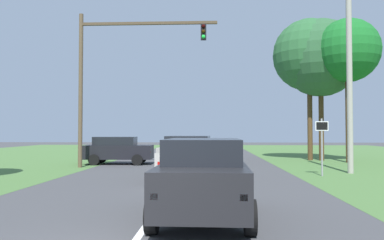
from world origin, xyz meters
The scene contains 10 objects.
ground_plane centered at (0.00, 9.54, 0.00)m, with size 120.00×120.00×0.00m, color #424244.
red_suv_near centered at (1.25, 3.20, 1.00)m, with size 2.27×4.45×1.89m.
pickup_truck_lead centered at (0.46, 11.12, 0.96)m, with size 2.52×5.46×1.88m.
traffic_light centered at (-4.18, 16.17, 5.87)m, with size 8.06×0.40×8.95m.
keep_moving_sign centered at (6.60, 12.35, 1.71)m, with size 0.60×0.09×2.68m.
oak_tree_right centered at (9.40, 22.36, 7.39)m, with size 5.61×5.61×10.22m.
crossing_suv_far centered at (-4.48, 18.54, 0.92)m, with size 4.35×2.22×1.74m.
utility_pole_right centered at (8.36, 13.65, 5.08)m, with size 0.28×0.28×10.16m, color #9E998E.
extra_tree_1 centered at (10.65, 20.45, 7.49)m, with size 4.29×4.29×9.68m.
extra_tree_2 centered at (8.65, 22.59, 7.64)m, with size 5.28×5.28×10.31m.
Camera 1 is at (1.41, -6.03, 2.06)m, focal length 36.42 mm.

